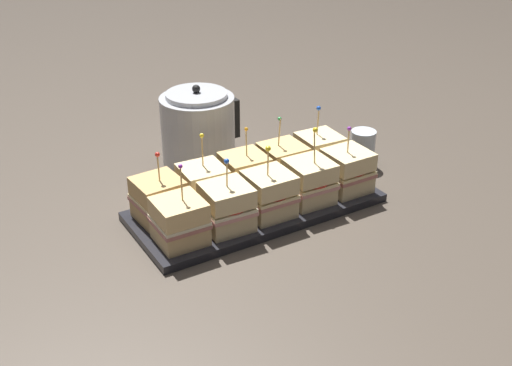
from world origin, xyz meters
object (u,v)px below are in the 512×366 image
Objects in this scene: sandwich_back_left at (203,186)px; sandwich_back_center at (245,175)px; sandwich_front_far_right at (347,171)px; kettle_steel at (198,128)px; serving_platter at (256,207)px; sandwich_back_far_left at (159,199)px; sandwich_back_right at (283,165)px; sandwich_front_left at (227,207)px; sandwich_front_center at (269,194)px; drinking_glass at (362,149)px; sandwich_front_far_left at (179,221)px; sandwich_back_far_right at (319,154)px; sandwich_front_right at (309,182)px.

sandwich_back_left is 1.03× the size of sandwich_back_center.
kettle_steel reaches higher than sandwich_front_far_right.
kettle_steel reaches higher than serving_platter.
kettle_steel is at bearing 48.51° from sandwich_back_far_left.
sandwich_back_center is at bearing -179.67° from sandwich_back_right.
sandwich_front_far_right is (0.31, 0.00, -0.00)m from sandwich_front_left.
drinking_glass is (0.34, 0.11, -0.02)m from sandwich_front_center.
sandwich_back_center is 0.98× the size of sandwich_back_right.
serving_platter is at bearing -27.62° from sandwich_back_left.
sandwich_front_left is at bearing -1.14° from sandwich_front_far_left.
sandwich_back_far_right is 1.76× the size of drinking_glass.
drinking_glass is (0.55, 0.11, -0.02)m from sandwich_front_far_left.
serving_platter is 0.22m from sandwich_back_far_left.
sandwich_back_right is 1.00× the size of sandwich_back_far_right.
sandwich_back_left is at bearing 45.09° from sandwich_front_far_left.
sandwich_front_left is 0.10m from sandwich_front_center.
sandwich_front_far_left is (-0.21, -0.05, 0.05)m from serving_platter.
sandwich_back_far_left is (-0.42, 0.10, -0.00)m from sandwich_front_far_right.
sandwich_front_right reaches higher than sandwich_front_far_right.
sandwich_back_right is (0.20, -0.00, 0.00)m from sandwich_back_left.
sandwich_back_far_right is at bearing 1.00° from sandwich_back_center.
drinking_glass is at bearing 13.64° from sandwich_front_left.
sandwich_front_far_left is 1.08× the size of sandwich_back_far_left.
sandwich_front_left is 0.21m from sandwich_front_right.
serving_platter is at bearing -153.95° from sandwich_back_right.
drinking_glass is at bearing 23.79° from sandwich_front_right.
sandwich_back_far_right reaches higher than sandwich_front_center.
sandwich_back_far_right is at bearing -0.07° from sandwich_back_left.
sandwich_front_far_left is at bearing -169.10° from drinking_glass.
sandwich_front_far_left is 0.21m from sandwich_front_center.
sandwich_front_right reaches higher than sandwich_front_far_left.
sandwich_back_far_left is 0.21m from sandwich_back_center.
kettle_steel reaches higher than sandwich_front_left.
drinking_glass is at bearing -35.81° from kettle_steel.
serving_platter is 0.22m from sandwich_back_far_right.
drinking_glass is (0.33, -0.24, -0.04)m from kettle_steel.
sandwich_front_far_right is at bearing -25.92° from sandwich_back_center.
sandwich_back_right is at bearing 0.33° from sandwich_back_center.
kettle_steel reaches higher than drinking_glass.
sandwich_front_right is (0.21, 0.00, 0.00)m from sandwich_front_left.
sandwich_back_right is at bearing 27.02° from sandwich_front_left.
sandwich_back_left is at bearing 89.74° from sandwich_front_left.
sandwich_back_right is at bearing 18.29° from sandwich_front_far_left.
sandwich_back_far_right reaches higher than serving_platter.
sandwich_back_right reaches higher than serving_platter.
sandwich_front_right is at bearing -17.98° from sandwich_back_far_left.
sandwich_back_far_left is 0.96× the size of sandwich_back_center.
sandwich_front_center is at bearing -134.66° from sandwich_back_right.
sandwich_back_center is (0.00, 0.10, -0.00)m from sandwich_front_center.
drinking_glass reaches higher than serving_platter.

